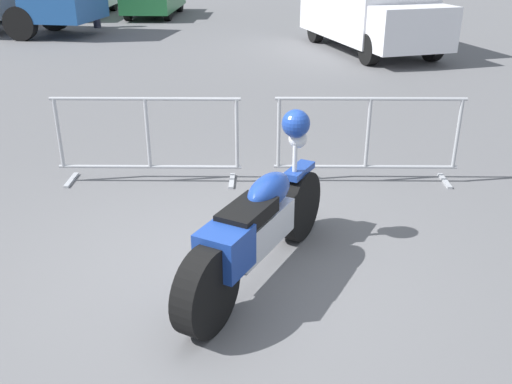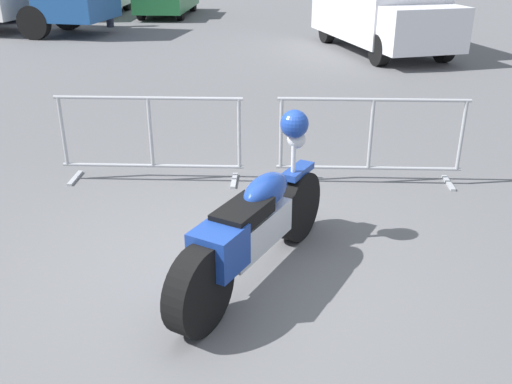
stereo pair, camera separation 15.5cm
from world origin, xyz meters
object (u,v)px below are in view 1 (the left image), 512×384
Objects in this scene: crowd_barrier_near at (146,139)px; delivery_van at (366,1)px; crowd_barrier_far at (365,139)px; motorcycle at (256,225)px.

delivery_van is at bearing 64.91° from crowd_barrier_near.
crowd_barrier_far is at bearing -26.59° from delivery_van.
motorcycle is at bearing -58.54° from crowd_barrier_near.
motorcycle is 0.99× the size of crowd_barrier_near.
crowd_barrier_far is at bearing -3.71° from motorcycle.
delivery_van is (1.57, 8.99, 0.69)m from crowd_barrier_far.
motorcycle is 0.41× the size of delivery_van.
motorcycle is at bearing -121.47° from crowd_barrier_far.
crowd_barrier_far is (1.32, 2.15, 0.04)m from motorcycle.
motorcycle is 2.53m from crowd_barrier_far.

